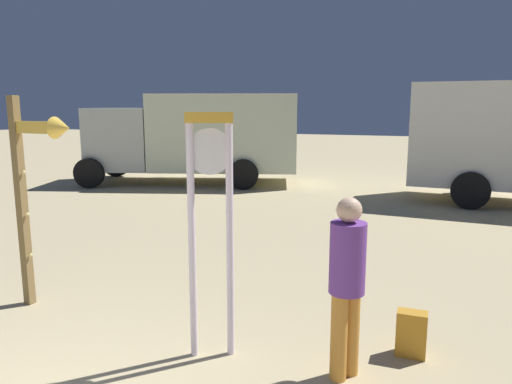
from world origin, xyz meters
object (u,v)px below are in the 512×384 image
object	(u,v)px
standing_clock	(210,210)
backpack	(411,334)
box_truck_near	(199,135)
person_near_clock	(347,279)
arrow_sign	(35,173)

from	to	relation	value
standing_clock	backpack	distance (m)	2.33
box_truck_near	backpack	bearing A→B (deg)	-52.72
standing_clock	backpack	size ratio (longest dim) A/B	5.23
standing_clock	person_near_clock	bearing A→B (deg)	2.13
backpack	box_truck_near	xyz separation A→B (m)	(-7.01, 9.20, 1.33)
backpack	arrow_sign	bearing A→B (deg)	-175.56
arrow_sign	person_near_clock	distance (m)	3.81
person_near_clock	backpack	bearing A→B (deg)	47.87
standing_clock	backpack	world-z (taller)	standing_clock
standing_clock	box_truck_near	xyz separation A→B (m)	(-5.15, 9.86, 0.08)
standing_clock	box_truck_near	distance (m)	11.13
backpack	box_truck_near	size ratio (longest dim) A/B	0.06
arrow_sign	box_truck_near	bearing A→B (deg)	105.94
box_truck_near	arrow_sign	bearing A→B (deg)	-74.06
standing_clock	person_near_clock	size ratio (longest dim) A/B	1.43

